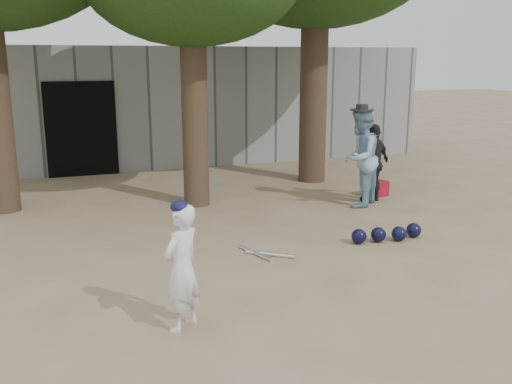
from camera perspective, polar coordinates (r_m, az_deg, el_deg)
name	(u,v)px	position (r m, az deg, el deg)	size (l,w,h in m)	color
ground	(238,291)	(6.92, -1.77, -9.88)	(70.00, 70.00, 0.00)	#937C5E
boy_player	(182,268)	(5.83, -7.43, -7.52)	(0.48, 0.32, 1.33)	white
spectator_blue	(360,158)	(10.75, 10.36, 3.38)	(0.89, 0.69, 1.83)	#7CA5BF
spectator_dark	(374,163)	(11.17, 11.67, 2.85)	(0.88, 0.37, 1.51)	black
red_bag	(376,188)	(11.75, 11.93, 0.35)	(0.42, 0.32, 0.30)	#A4152D
back_building	(118,103)	(16.53, -13.59, 8.68)	(16.00, 5.24, 3.00)	gray
helmet_row	(388,234)	(8.91, 13.04, -4.08)	(1.19, 0.33, 0.23)	black
bat_pile	(263,254)	(8.09, 0.69, -6.18)	(0.61, 0.72, 0.06)	silver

